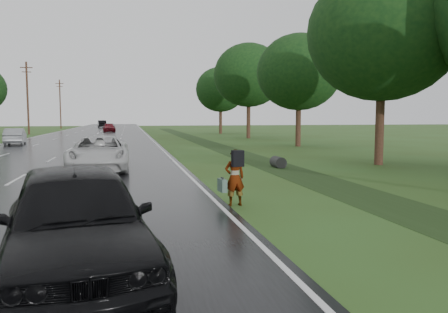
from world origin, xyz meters
TOP-DOWN VIEW (x-y plane):
  - road at (0.00, 45.00)m, footprint 14.00×180.00m
  - edge_stripe_east at (6.75, 45.00)m, footprint 0.12×180.00m
  - edge_stripe_west at (-6.75, 45.00)m, footprint 0.12×180.00m
  - center_line at (0.00, 45.00)m, footprint 0.12×180.00m
  - drainage_ditch at (11.50, 18.71)m, footprint 2.20×120.00m
  - utility_pole_far at (-9.20, 55.00)m, footprint 1.60×0.26m
  - utility_pole_distant at (-9.20, 85.00)m, footprint 1.60×0.26m
  - tree_east_b at (17.00, 10.00)m, footprint 7.60×7.60m
  - tree_east_c at (18.20, 24.00)m, footprint 7.00×7.00m
  - tree_east_d at (17.80, 38.00)m, footprint 8.00×8.00m
  - tree_east_f at (17.50, 52.00)m, footprint 7.20×7.20m
  - pedestrian at (7.18, 1.45)m, footprint 0.76×0.62m
  - white_pickup at (3.00, 10.43)m, footprint 2.68×5.72m
  - dark_sedan at (3.50, -3.46)m, footprint 2.91×5.46m
  - silver_sedan at (-5.39, 31.06)m, footprint 2.03×4.47m
  - far_car_red at (1.37, 61.84)m, footprint 2.21×4.70m
  - far_car_dark at (-1.34, 90.44)m, footprint 2.25×4.98m

SIDE VIEW (x-z plane):
  - road at x=0.00m, z-range 0.00..0.04m
  - drainage_ditch at x=11.50m, z-range -0.24..0.32m
  - edge_stripe_east at x=6.75m, z-range 0.04..0.05m
  - edge_stripe_west at x=-6.75m, z-range 0.04..0.05m
  - center_line at x=0.00m, z-range 0.04..0.05m
  - far_car_red at x=1.37m, z-range 0.04..1.37m
  - silver_sedan at x=-5.39m, z-range 0.04..1.46m
  - pedestrian at x=7.18m, z-range 0.03..1.61m
  - white_pickup at x=3.00m, z-range 0.04..1.62m
  - far_car_dark at x=-1.34m, z-range 0.04..1.62m
  - dark_sedan at x=3.50m, z-range 0.04..1.81m
  - utility_pole_far at x=-9.20m, z-range 0.20..10.20m
  - utility_pole_distant at x=-9.20m, z-range 0.20..10.20m
  - tree_east_c at x=18.20m, z-range 1.49..10.78m
  - tree_east_f at x=17.50m, z-range 1.56..11.18m
  - tree_east_b at x=17.00m, z-range 1.63..11.74m
  - tree_east_d at x=17.80m, z-range 1.77..12.53m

